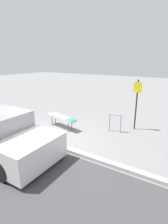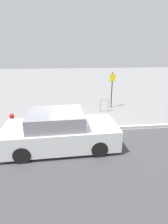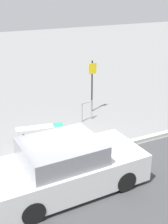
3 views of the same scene
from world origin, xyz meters
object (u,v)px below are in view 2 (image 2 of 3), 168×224
at_px(bench, 66,110).
at_px(parked_car_near, 60,131).
at_px(bike_rack, 104,104).
at_px(sign_post, 112,87).
at_px(fire_hydrant, 12,121).

xyz_separation_m(bench, parked_car_near, (-0.28, -3.00, 0.17)).
bearing_deg(bike_rack, parked_car_near, -123.81).
xyz_separation_m(sign_post, fire_hydrant, (-5.59, -2.73, -0.98)).
bearing_deg(bench, sign_post, 39.31).
distance_m(bench, bike_rack, 2.50).
xyz_separation_m(bench, bike_rack, (2.34, 0.90, 0.01)).
relative_size(bench, bike_rack, 2.10).
bearing_deg(parked_car_near, bench, 82.89).
height_order(bike_rack, sign_post, sign_post).
distance_m(sign_post, parked_car_near, 5.76).
xyz_separation_m(bike_rack, parked_car_near, (-2.62, -3.91, 0.16)).
relative_size(fire_hydrant, parked_car_near, 0.18).
bearing_deg(parked_car_near, fire_hydrant, 138.13).
relative_size(bike_rack, fire_hydrant, 1.08).
relative_size(bench, fire_hydrant, 2.27).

